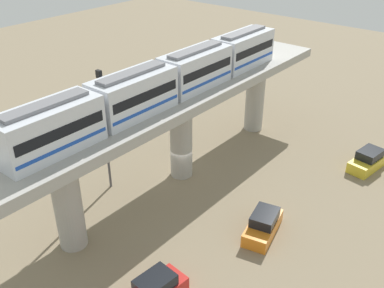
% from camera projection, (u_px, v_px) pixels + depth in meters
% --- Properties ---
extents(ground_plane, '(120.00, 120.00, 0.00)m').
position_uv_depth(ground_plane, '(182.00, 174.00, 38.74)').
color(ground_plane, '#84755B').
extents(viaduct, '(5.20, 35.80, 7.69)m').
position_uv_depth(viaduct, '(181.00, 112.00, 35.83)').
color(viaduct, '#A8A59E').
rests_on(viaduct, ground).
extents(train, '(2.64, 27.45, 3.24)m').
position_uv_depth(train, '(167.00, 81.00, 33.19)').
color(train, silver).
rests_on(train, viaduct).
extents(parked_car_orange, '(2.71, 4.50, 1.76)m').
position_uv_depth(parked_car_orange, '(263.00, 225.00, 31.52)').
color(parked_car_orange, orange).
rests_on(parked_car_orange, ground).
extents(parked_car_yellow, '(2.40, 4.42, 1.76)m').
position_uv_depth(parked_car_yellow, '(368.00, 161.00, 39.33)').
color(parked_car_yellow, yellow).
rests_on(parked_car_yellow, ground).
extents(tree_near_viaduct, '(2.42, 2.42, 4.84)m').
position_uv_depth(tree_near_viaduct, '(49.00, 117.00, 40.81)').
color(tree_near_viaduct, brown).
rests_on(tree_near_viaduct, ground).
extents(signal_post, '(0.44, 0.28, 10.29)m').
position_uv_depth(signal_post, '(105.00, 126.00, 34.34)').
color(signal_post, '#4C4C51').
rests_on(signal_post, ground).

